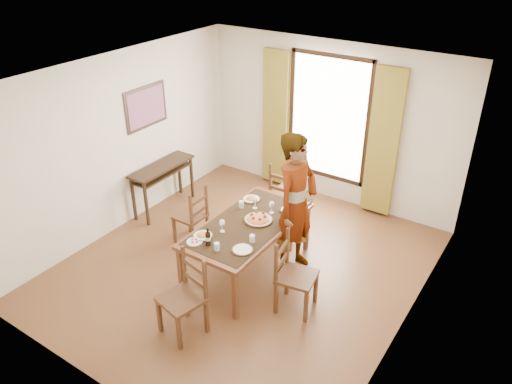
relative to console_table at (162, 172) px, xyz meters
The scene contains 22 objects.
ground 2.22m from the console_table, 16.47° to the right, with size 5.00×5.00×0.00m, color #4D2618.
room_shell 2.25m from the console_table, 13.10° to the right, with size 4.60×5.10×2.74m.
console_table is the anchor object (origin of this frame).
dining_table 2.20m from the console_table, 16.21° to the right, with size 0.98×1.91×0.76m.
chair_west 1.18m from the console_table, 26.11° to the right, with size 0.41×0.41×0.93m.
chair_north 2.07m from the console_table, 21.56° to the left, with size 0.48×0.48×1.05m.
chair_south 2.95m from the console_table, 42.52° to the right, with size 0.54×0.54×1.03m.
chair_east 3.17m from the console_table, 17.16° to the right, with size 0.52×0.52×1.02m.
man 2.64m from the console_table, ahead, with size 0.55×0.78×2.01m, color #9899A0.
plate_sw 2.17m from the console_table, 33.19° to the right, with size 0.27×0.27×0.05m, color silver, non-canonical shape.
plate_se 2.68m from the console_table, 25.64° to the right, with size 0.27×0.27×0.05m, color silver, non-canonical shape.
plate_nw 1.81m from the console_table, ahead, with size 0.27×0.27×0.05m, color silver, non-canonical shape.
plate_ne 2.42m from the console_table, ahead, with size 0.27×0.27×0.05m, color silver, non-canonical shape.
pasta_platter 2.25m from the console_table, 12.26° to the right, with size 0.40×0.40×0.10m, color red, non-canonical shape.
caprese_plate 2.26m from the console_table, 36.63° to the right, with size 0.20×0.20×0.04m, color silver, non-canonical shape.
wine_glass_a 2.19m from the console_table, 26.17° to the right, with size 0.08×0.08×0.18m, color white, non-canonical shape.
wine_glass_b 2.25m from the console_table, ahead, with size 0.08×0.08×0.18m, color white, non-canonical shape.
wine_glass_c 2.00m from the console_table, ahead, with size 0.08×0.08×0.18m, color white, non-canonical shape.
tumbler_a 2.59m from the console_table, 21.32° to the right, with size 0.07×0.07×0.10m, color silver.
tumbler_b 1.84m from the console_table, 10.07° to the right, with size 0.07×0.07×0.10m, color silver.
tumbler_c 2.52m from the console_table, 31.65° to the right, with size 0.07×0.07×0.10m, color silver.
wine_bottle 2.39m from the console_table, 33.07° to the right, with size 0.07×0.07×0.25m, color black, non-canonical shape.
Camera 1 is at (3.28, -4.62, 4.32)m, focal length 35.00 mm.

